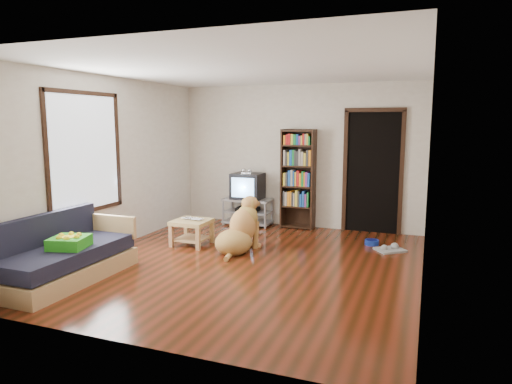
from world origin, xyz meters
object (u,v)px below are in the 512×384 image
(dog_bowl, at_px, (372,242))
(grey_rag, at_px, (390,250))
(laptop, at_px, (191,220))
(crt_tv, at_px, (248,186))
(coffee_table, at_px, (192,227))
(green_cushion, at_px, (69,242))
(sofa, at_px, (64,259))
(tv_stand, at_px, (248,211))
(dog, at_px, (240,231))
(bookshelf, at_px, (298,174))

(dog_bowl, bearing_deg, grey_rag, -39.81)
(laptop, bearing_deg, crt_tv, 89.00)
(dog_bowl, xyz_separation_m, crt_tv, (-2.37, 0.67, 0.70))
(coffee_table, bearing_deg, dog_bowl, 20.65)
(dog_bowl, xyz_separation_m, grey_rag, (0.30, -0.25, -0.03))
(green_cushion, height_order, grey_rag, green_cushion)
(sofa, bearing_deg, laptop, 70.68)
(tv_stand, bearing_deg, crt_tv, 90.00)
(tv_stand, relative_size, coffee_table, 1.64)
(dog_bowl, height_order, grey_rag, dog_bowl)
(green_cushion, xyz_separation_m, dog, (1.41, 1.95, -0.18))
(tv_stand, bearing_deg, bookshelf, 5.63)
(tv_stand, distance_m, crt_tv, 0.47)
(crt_tv, relative_size, sofa, 0.32)
(green_cushion, xyz_separation_m, bookshelf, (1.80, 3.75, 0.51))
(laptop, bearing_deg, green_cushion, -97.14)
(grey_rag, xyz_separation_m, dog, (-2.11, -0.81, 0.29))
(sofa, bearing_deg, dog_bowl, 41.72)
(green_cushion, xyz_separation_m, dog_bowl, (3.22, 3.01, -0.45))
(laptop, relative_size, coffee_table, 0.63)
(grey_rag, relative_size, tv_stand, 0.44)
(grey_rag, relative_size, bookshelf, 0.22)
(coffee_table, bearing_deg, grey_rag, 14.27)
(bookshelf, bearing_deg, laptop, -124.96)
(green_cushion, bearing_deg, bookshelf, 49.58)
(grey_rag, xyz_separation_m, sofa, (-3.65, -2.74, 0.25))
(green_cushion, distance_m, laptop, 2.06)
(sofa, bearing_deg, dog, 51.39)
(tv_stand, xyz_separation_m, crt_tv, (0.00, 0.02, 0.47))
(laptop, bearing_deg, coffee_table, 98.66)
(green_cushion, distance_m, dog_bowl, 4.44)
(green_cushion, bearing_deg, dog_bowl, 28.27)
(bookshelf, distance_m, sofa, 4.26)
(green_cushion, bearing_deg, dog, 39.33)
(dog_bowl, relative_size, dog, 0.21)
(bookshelf, bearing_deg, dog_bowl, -27.43)
(green_cushion, relative_size, tv_stand, 0.45)
(sofa, bearing_deg, green_cushion, -12.95)
(green_cushion, xyz_separation_m, laptop, (0.56, 1.98, -0.07))
(dog_bowl, distance_m, tv_stand, 2.47)
(dog_bowl, distance_m, sofa, 4.49)
(green_cushion, xyz_separation_m, tv_stand, (0.85, 3.66, -0.22))
(grey_rag, relative_size, coffee_table, 0.73)
(grey_rag, bearing_deg, sofa, -143.14)
(crt_tv, height_order, dog, crt_tv)
(sofa, distance_m, dog, 2.46)
(bookshelf, xyz_separation_m, dog, (-0.39, -1.80, -0.69))
(dog_bowl, relative_size, coffee_table, 0.40)
(grey_rag, distance_m, tv_stand, 2.83)
(green_cushion, bearing_deg, grey_rag, 23.31)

